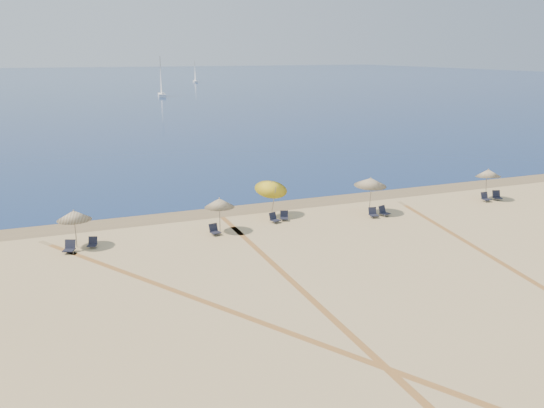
{
  "coord_description": "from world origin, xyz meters",
  "views": [
    {
      "loc": [
        -13.16,
        -12.94,
        10.91
      ],
      "look_at": [
        0.0,
        20.0,
        1.3
      ],
      "focal_mm": 37.23,
      "sensor_mm": 36.0,
      "label": 1
    }
  ],
  "objects_px": {
    "chair_7": "(373,213)",
    "sailboat_1": "(161,84)",
    "umbrella_5": "(488,173)",
    "chair_2": "(69,247)",
    "chair_10": "(497,196)",
    "chair_5": "(274,218)",
    "chair_4": "(214,230)",
    "sailboat_2": "(195,76)",
    "chair_8": "(384,211)",
    "umbrella_1": "(74,215)",
    "chair_9": "(485,197)",
    "chair_6": "(284,216)",
    "chair_3": "(93,243)",
    "umbrella_4": "(371,182)",
    "umbrella_3": "(271,186)",
    "umbrella_2": "(219,203)"
  },
  "relations": [
    {
      "from": "chair_7",
      "to": "sailboat_2",
      "type": "xyz_separation_m",
      "value": [
        32.26,
        175.37,
        2.01
      ]
    },
    {
      "from": "chair_7",
      "to": "sailboat_2",
      "type": "relative_size",
      "value": 0.09
    },
    {
      "from": "chair_9",
      "to": "chair_5",
      "type": "bearing_deg",
      "value": 179.68
    },
    {
      "from": "umbrella_2",
      "to": "chair_10",
      "type": "distance_m",
      "value": 21.92
    },
    {
      "from": "chair_8",
      "to": "sailboat_2",
      "type": "distance_m",
      "value": 178.11
    },
    {
      "from": "umbrella_2",
      "to": "sailboat_1",
      "type": "relative_size",
      "value": 0.23
    },
    {
      "from": "umbrella_4",
      "to": "sailboat_1",
      "type": "distance_m",
      "value": 111.7
    },
    {
      "from": "umbrella_3",
      "to": "sailboat_2",
      "type": "xyz_separation_m",
      "value": [
        38.63,
        172.65,
        0.15
      ]
    },
    {
      "from": "umbrella_5",
      "to": "chair_8",
      "type": "relative_size",
      "value": 3.04
    },
    {
      "from": "chair_5",
      "to": "chair_7",
      "type": "distance_m",
      "value": 6.85
    },
    {
      "from": "chair_5",
      "to": "umbrella_1",
      "type": "bearing_deg",
      "value": 162.6
    },
    {
      "from": "chair_5",
      "to": "chair_4",
      "type": "bearing_deg",
      "value": 174.37
    },
    {
      "from": "sailboat_1",
      "to": "sailboat_2",
      "type": "distance_m",
      "value": 67.73
    },
    {
      "from": "chair_2",
      "to": "umbrella_3",
      "type": "bearing_deg",
      "value": 32.28
    },
    {
      "from": "chair_10",
      "to": "chair_9",
      "type": "bearing_deg",
      "value": -158.28
    },
    {
      "from": "umbrella_3",
      "to": "chair_10",
      "type": "height_order",
      "value": "umbrella_3"
    },
    {
      "from": "chair_9",
      "to": "umbrella_5",
      "type": "bearing_deg",
      "value": 47.43
    },
    {
      "from": "chair_10",
      "to": "sailboat_1",
      "type": "xyz_separation_m",
      "value": [
        -3.73,
        111.74,
        2.66
      ]
    },
    {
      "from": "chair_6",
      "to": "chair_8",
      "type": "distance_m",
      "value": 6.94
    },
    {
      "from": "umbrella_5",
      "to": "chair_2",
      "type": "distance_m",
      "value": 30.11
    },
    {
      "from": "chair_3",
      "to": "chair_9",
      "type": "xyz_separation_m",
      "value": [
        28.39,
        -0.2,
        0.03
      ]
    },
    {
      "from": "sailboat_1",
      "to": "umbrella_5",
      "type": "bearing_deg",
      "value": -80.73
    },
    {
      "from": "umbrella_3",
      "to": "umbrella_2",
      "type": "bearing_deg",
      "value": -155.55
    },
    {
      "from": "umbrella_2",
      "to": "chair_10",
      "type": "bearing_deg",
      "value": -0.55
    },
    {
      "from": "sailboat_2",
      "to": "umbrella_1",
      "type": "bearing_deg",
      "value": -100.11
    },
    {
      "from": "chair_7",
      "to": "sailboat_1",
      "type": "distance_m",
      "value": 112.61
    },
    {
      "from": "chair_3",
      "to": "chair_2",
      "type": "bearing_deg",
      "value": -142.07
    },
    {
      "from": "chair_2",
      "to": "chair_5",
      "type": "height_order",
      "value": "chair_2"
    },
    {
      "from": "umbrella_4",
      "to": "chair_4",
      "type": "relative_size",
      "value": 3.48
    },
    {
      "from": "chair_2",
      "to": "chair_10",
      "type": "height_order",
      "value": "chair_2"
    },
    {
      "from": "chair_6",
      "to": "chair_10",
      "type": "height_order",
      "value": "chair_10"
    },
    {
      "from": "chair_8",
      "to": "chair_9",
      "type": "bearing_deg",
      "value": -12.96
    },
    {
      "from": "chair_3",
      "to": "sailboat_1",
      "type": "height_order",
      "value": "sailboat_1"
    },
    {
      "from": "umbrella_5",
      "to": "chair_3",
      "type": "bearing_deg",
      "value": -179.63
    },
    {
      "from": "umbrella_1",
      "to": "chair_9",
      "type": "bearing_deg",
      "value": -1.07
    },
    {
      "from": "chair_7",
      "to": "umbrella_1",
      "type": "bearing_deg",
      "value": -175.19
    },
    {
      "from": "chair_6",
      "to": "sailboat_1",
      "type": "bearing_deg",
      "value": 104.16
    },
    {
      "from": "chair_4",
      "to": "chair_7",
      "type": "xyz_separation_m",
      "value": [
        11.09,
        -0.36,
        -0.0
      ]
    },
    {
      "from": "chair_6",
      "to": "chair_9",
      "type": "relative_size",
      "value": 1.1
    },
    {
      "from": "umbrella_3",
      "to": "chair_7",
      "type": "bearing_deg",
      "value": -23.1
    },
    {
      "from": "chair_3",
      "to": "chair_10",
      "type": "xyz_separation_m",
      "value": [
        29.53,
        -0.15,
        0.04
      ]
    },
    {
      "from": "chair_5",
      "to": "sailboat_2",
      "type": "relative_size",
      "value": 0.1
    },
    {
      "from": "umbrella_1",
      "to": "chair_2",
      "type": "relative_size",
      "value": 2.66
    },
    {
      "from": "umbrella_4",
      "to": "chair_10",
      "type": "height_order",
      "value": "umbrella_4"
    },
    {
      "from": "chair_2",
      "to": "chair_8",
      "type": "xyz_separation_m",
      "value": [
        20.41,
        -0.23,
        -0.01
      ]
    },
    {
      "from": "umbrella_2",
      "to": "chair_6",
      "type": "xyz_separation_m",
      "value": [
        4.71,
        0.82,
        -1.6
      ]
    },
    {
      "from": "umbrella_1",
      "to": "chair_7",
      "type": "height_order",
      "value": "umbrella_1"
    },
    {
      "from": "chair_5",
      "to": "chair_6",
      "type": "xyz_separation_m",
      "value": [
        0.82,
        0.22,
        -0.01
      ]
    },
    {
      "from": "chair_4",
      "to": "sailboat_2",
      "type": "bearing_deg",
      "value": 64.33
    },
    {
      "from": "umbrella_2",
      "to": "chair_3",
      "type": "bearing_deg",
      "value": -179.54
    }
  ]
}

